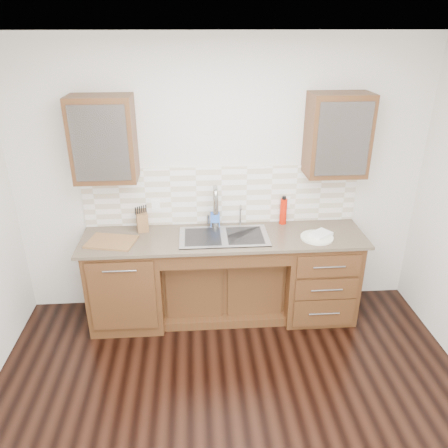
{
  "coord_description": "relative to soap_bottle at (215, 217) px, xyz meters",
  "views": [
    {
      "loc": [
        -0.27,
        -2.28,
        2.76
      ],
      "look_at": [
        0.0,
        1.4,
        1.05
      ],
      "focal_mm": 35.0,
      "sensor_mm": 36.0,
      "label": 1
    }
  ],
  "objects": [
    {
      "name": "water_bottle",
      "position": [
        0.68,
        0.01,
        0.03
      ],
      "size": [
        0.08,
        0.08,
        0.26
      ],
      "primitive_type": "cylinder",
      "rotation": [
        0.0,
        0.0,
        0.18
      ],
      "color": "red",
      "rests_on": "countertop"
    },
    {
      "name": "soap_bottle",
      "position": [
        0.0,
        0.0,
        0.0
      ],
      "size": [
        0.1,
        0.1,
        0.2
      ],
      "primitive_type": "imported",
      "rotation": [
        0.0,
        0.0,
        -0.05
      ],
      "color": "blue",
      "rests_on": "countertop"
    },
    {
      "name": "ground",
      "position": [
        0.07,
        -1.66,
        -1.06
      ],
      "size": [
        4.0,
        3.5,
        0.1
      ],
      "primitive_type": "cube",
      "color": "black"
    },
    {
      "name": "dish_towel",
      "position": [
        0.98,
        -0.32,
        -0.07
      ],
      "size": [
        0.25,
        0.23,
        0.03
      ],
      "primitive_type": "cube",
      "rotation": [
        0.0,
        0.0,
        0.61
      ],
      "color": "silver",
      "rests_on": "plate"
    },
    {
      "name": "base_cabinet_center",
      "position": [
        0.07,
        -0.13,
        -0.66
      ],
      "size": [
        1.2,
        0.44,
        0.7
      ],
      "primitive_type": "cube",
      "color": "#593014",
      "rests_on": "ground"
    },
    {
      "name": "cup_right_a",
      "position": [
        1.02,
        -0.08,
        0.76
      ],
      "size": [
        0.16,
        0.16,
        0.1
      ],
      "primitive_type": "imported",
      "rotation": [
        0.0,
        0.0,
        0.4
      ],
      "color": "white",
      "rests_on": "upper_cabinet_right"
    },
    {
      "name": "outlet_left",
      "position": [
        -0.58,
        0.06,
        0.11
      ],
      "size": [
        0.08,
        0.01,
        0.12
      ],
      "primitive_type": "cube",
      "color": "white",
      "rests_on": "backsplash"
    },
    {
      "name": "cup_left_b",
      "position": [
        -0.91,
        -0.08,
        0.76
      ],
      "size": [
        0.11,
        0.11,
        0.09
      ],
      "primitive_type": "imported",
      "rotation": [
        0.0,
        0.0,
        -0.22
      ],
      "color": "white",
      "rests_on": "upper_cabinet_left"
    },
    {
      "name": "backsplash",
      "position": [
        0.07,
        0.08,
        0.19
      ],
      "size": [
        2.7,
        0.02,
        0.59
      ],
      "primitive_type": "cube",
      "color": "beige",
      "rests_on": "wall_back"
    },
    {
      "name": "upper_cabinet_right",
      "position": [
        1.12,
        -0.08,
        0.81
      ],
      "size": [
        0.55,
        0.34,
        0.75
      ],
      "primitive_type": "cube",
      "color": "#593014",
      "rests_on": "wall_back"
    },
    {
      "name": "upper_cabinet_left",
      "position": [
        -0.98,
        -0.08,
        0.81
      ],
      "size": [
        0.55,
        0.34,
        0.75
      ],
      "primitive_type": "cube",
      "color": "#593014",
      "rests_on": "wall_back"
    },
    {
      "name": "wall_back",
      "position": [
        0.07,
        0.14,
        0.34
      ],
      "size": [
        4.0,
        0.1,
        2.7
      ],
      "primitive_type": "cube",
      "color": "silver",
      "rests_on": "ground"
    },
    {
      "name": "ceiling",
      "position": [
        0.07,
        -1.66,
        1.74
      ],
      "size": [
        4.0,
        3.5,
        0.1
      ],
      "primitive_type": "cube",
      "color": "white",
      "rests_on": "wall_back"
    },
    {
      "name": "countertop",
      "position": [
        0.07,
        -0.24,
        -0.12
      ],
      "size": [
        2.7,
        0.65,
        0.03
      ],
      "primitive_type": "cube",
      "color": "#84705B",
      "rests_on": "base_cabinet_left"
    },
    {
      "name": "cup_left_a",
      "position": [
        -1.04,
        -0.08,
        0.76
      ],
      "size": [
        0.14,
        0.14,
        0.1
      ],
      "primitive_type": "imported",
      "rotation": [
        0.0,
        0.0,
        -0.11
      ],
      "color": "white",
      "rests_on": "upper_cabinet_left"
    },
    {
      "name": "cup_right_b",
      "position": [
        1.21,
        -0.08,
        0.76
      ],
      "size": [
        0.11,
        0.11,
        0.09
      ],
      "primitive_type": "imported",
      "rotation": [
        0.0,
        0.0,
        -0.15
      ],
      "color": "white",
      "rests_on": "upper_cabinet_right"
    },
    {
      "name": "sink",
      "position": [
        0.07,
        -0.25,
        -0.19
      ],
      "size": [
        0.84,
        0.46,
        0.19
      ],
      "primitive_type": "cube",
      "color": "#9E9EA5",
      "rests_on": "countertop"
    },
    {
      "name": "outlet_right",
      "position": [
        0.72,
        0.06,
        0.11
      ],
      "size": [
        0.08,
        0.01,
        0.12
      ],
      "primitive_type": "cube",
      "color": "white",
      "rests_on": "backsplash"
    },
    {
      "name": "cutting_board",
      "position": [
        -0.97,
        -0.29,
        -0.09
      ],
      "size": [
        0.49,
        0.39,
        0.02
      ],
      "primitive_type": "cube",
      "rotation": [
        0.0,
        0.0,
        -0.22
      ],
      "color": "#A87F29",
      "rests_on": "countertop"
    },
    {
      "name": "faucet",
      "position": [
        -0.0,
        -0.02,
        0.1
      ],
      "size": [
        0.04,
        0.04,
        0.4
      ],
      "primitive_type": "cylinder",
      "color": "#999993",
      "rests_on": "countertop"
    },
    {
      "name": "base_cabinet_left",
      "position": [
        -0.88,
        -0.22,
        -0.57
      ],
      "size": [
        0.7,
        0.62,
        0.88
      ],
      "primitive_type": "cube",
      "color": "#593014",
      "rests_on": "ground"
    },
    {
      "name": "plate",
      "position": [
        0.94,
        -0.34,
        -0.09
      ],
      "size": [
        0.38,
        0.38,
        0.02
      ],
      "primitive_type": "cylinder",
      "rotation": [
        0.0,
        0.0,
        -0.29
      ],
      "color": "silver",
      "rests_on": "countertop"
    },
    {
      "name": "knife_block",
      "position": [
        -0.71,
        -0.03,
        -0.01
      ],
      "size": [
        0.13,
        0.19,
        0.19
      ],
      "primitive_type": "cube",
      "rotation": [
        0.0,
        0.0,
        0.19
      ],
      "color": "#9D5A31",
      "rests_on": "countertop"
    },
    {
      "name": "filter_tap",
      "position": [
        0.25,
        -0.01,
        0.02
      ],
      "size": [
        0.02,
        0.02,
        0.24
      ],
      "primitive_type": "cylinder",
      "color": "#999993",
      "rests_on": "countertop"
    },
    {
      "name": "base_cabinet_right",
      "position": [
        1.02,
        -0.22,
        -0.57
      ],
      "size": [
        0.7,
        0.62,
        0.88
      ],
      "primitive_type": "cube",
      "color": "#593014",
      "rests_on": "ground"
    }
  ]
}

